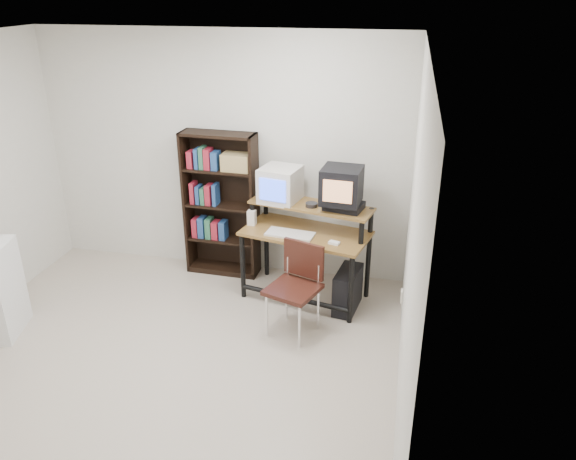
% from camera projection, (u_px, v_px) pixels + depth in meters
% --- Properties ---
extents(floor, '(4.00, 4.00, 0.01)m').
position_uv_depth(floor, '(156.00, 370.00, 4.74)').
color(floor, '#BAAC9A').
rests_on(floor, ground).
extents(ceiling, '(4.00, 4.00, 0.01)m').
position_uv_depth(ceiling, '(119.00, 48.00, 3.69)').
color(ceiling, white).
rests_on(ceiling, back_wall).
extents(back_wall, '(4.00, 0.01, 2.60)m').
position_uv_depth(back_wall, '(223.00, 156.00, 6.00)').
color(back_wall, beige).
rests_on(back_wall, floor).
extents(right_wall, '(0.01, 4.00, 2.60)m').
position_uv_depth(right_wall, '(411.00, 253.00, 3.83)').
color(right_wall, beige).
rests_on(right_wall, floor).
extents(computer_desk, '(1.34, 0.87, 0.98)m').
position_uv_depth(computer_desk, '(307.00, 235.00, 5.59)').
color(computer_desk, brown).
rests_on(computer_desk, floor).
extents(crt_monitor, '(0.43, 0.44, 0.35)m').
position_uv_depth(crt_monitor, '(280.00, 184.00, 5.61)').
color(crt_monitor, beige).
rests_on(crt_monitor, computer_desk).
extents(vcr, '(0.41, 0.33, 0.08)m').
position_uv_depth(vcr, '(344.00, 206.00, 5.43)').
color(vcr, black).
rests_on(vcr, computer_desk).
extents(crt_tv, '(0.40, 0.40, 0.35)m').
position_uv_depth(crt_tv, '(342.00, 185.00, 5.35)').
color(crt_tv, black).
rests_on(crt_tv, vcr).
extents(cd_spindle, '(0.15, 0.15, 0.05)m').
position_uv_depth(cd_spindle, '(312.00, 205.00, 5.50)').
color(cd_spindle, '#26262B').
rests_on(cd_spindle, computer_desk).
extents(keyboard, '(0.49, 0.27, 0.03)m').
position_uv_depth(keyboard, '(290.00, 235.00, 5.48)').
color(keyboard, beige).
rests_on(keyboard, computer_desk).
extents(mousepad, '(0.25, 0.22, 0.01)m').
position_uv_depth(mousepad, '(335.00, 245.00, 5.31)').
color(mousepad, black).
rests_on(mousepad, computer_desk).
extents(mouse, '(0.11, 0.09, 0.03)m').
position_uv_depth(mouse, '(334.00, 243.00, 5.29)').
color(mouse, white).
rests_on(mouse, mousepad).
extents(desk_speaker, '(0.08, 0.08, 0.17)m').
position_uv_depth(desk_speaker, '(252.00, 218.00, 5.69)').
color(desk_speaker, beige).
rests_on(desk_speaker, computer_desk).
extents(pc_tower, '(0.26, 0.47, 0.42)m').
position_uv_depth(pc_tower, '(348.00, 290.00, 5.55)').
color(pc_tower, black).
rests_on(pc_tower, floor).
extents(school_chair, '(0.54, 0.54, 0.85)m').
position_uv_depth(school_chair, '(297.00, 280.00, 5.09)').
color(school_chair, black).
rests_on(school_chair, floor).
extents(bookshelf, '(0.81, 0.30, 1.59)m').
position_uv_depth(bookshelf, '(222.00, 202.00, 6.06)').
color(bookshelf, black).
rests_on(bookshelf, floor).
extents(wall_outlet, '(0.02, 0.08, 0.12)m').
position_uv_depth(wall_outlet, '(402.00, 296.00, 5.27)').
color(wall_outlet, beige).
rests_on(wall_outlet, right_wall).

